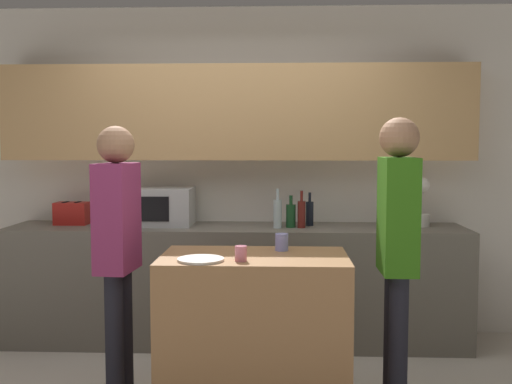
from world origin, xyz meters
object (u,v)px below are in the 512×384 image
Objects in this scene: cup_1 at (241,254)px; cup_0 at (282,242)px; toaster at (72,213)px; bottle_1 at (291,215)px; bottle_0 at (278,213)px; microwave at (160,206)px; bottle_3 at (310,213)px; potted_plant at (421,202)px; person_left at (117,240)px; plate_on_island at (201,260)px; person_center at (397,239)px; bottle_2 at (302,214)px.

cup_0 is at bearing 56.45° from cup_1.
bottle_1 is (1.77, -0.10, 0.01)m from toaster.
microwave is at bearing 171.82° from bottle_0.
bottle_3 is at bearing 79.00° from cup_0.
bottle_3 is at bearing 0.63° from microwave.
potted_plant reaches higher than bottle_0.
potted_plant is at bearing 125.64° from person_left.
plate_on_island is 0.15× the size of person_center.
person_center reaches higher than bottle_2.
toaster is 1.94m from plate_on_island.
toaster is 2.70m from person_center.
microwave is 1.58m from plate_on_island.
bottle_3 is at bearing 65.76° from plate_on_island.
microwave is at bearing 174.71° from bottle_1.
plate_on_island is 3.05× the size of cup_1.
person_left reaches higher than cup_0.
cup_0 is at bearing 100.26° from person_left.
cup_0 is at bearing -98.62° from bottle_2.
bottle_3 is 2.56× the size of cup_0.
plate_on_island is at bearing -70.51° from microwave.
plate_on_island is at bearing 99.27° from person_center.
cup_0 is at bearing 76.18° from person_center.
plate_on_island is 0.60m from person_left.
bottle_3 is at bearing 0.35° from toaster.
person_center is (1.65, -0.08, 0.03)m from person_left.
person_center is (-0.44, -1.31, -0.09)m from potted_plant.
plate_on_island is at bearing -113.89° from bottle_2.
cup_0 is at bearing -88.23° from bottle_0.
plate_on_island is 0.15× the size of person_left.
bottle_0 is (0.94, -0.14, -0.03)m from microwave.
potted_plant is (2.80, 0.00, 0.11)m from toaster.
microwave is 1.79× the size of bottle_2.
person_center reaches higher than cup_1.
microwave is 1.20m from bottle_3.
toaster is 2.09m from cup_1.
bottle_2 reaches higher than cup_0.
person_center is at bearing -14.19° from cup_0.
toaster is at bearing -179.65° from bottle_3.
bottle_2 is 1.12× the size of plate_on_island.
bottle_1 is at bearing 26.40° from person_center.
cup_1 is at bearing 76.75° from person_left.
toaster is at bearing -180.00° from potted_plant.
bottle_2 is 1.59m from person_left.
bottle_1 reaches higher than plate_on_island.
microwave is 1.96× the size of bottle_3.
potted_plant is 1.36× the size of bottle_2.
bottle_0 is 1.36m from cup_1.
potted_plant is (2.07, 0.00, 0.05)m from microwave.
toaster reaches higher than cup_1.
plate_on_island is 1.13m from person_center.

